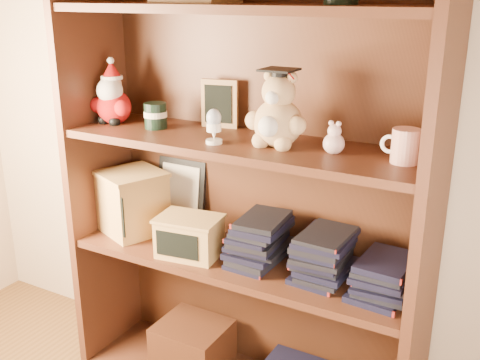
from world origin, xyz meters
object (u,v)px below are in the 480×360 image
object	(u,v)px
teacher_mug	(404,146)
treats_box	(133,202)
grad_teddy_bear	(277,116)
bookcase	(247,188)

from	to	relation	value
teacher_mug	treats_box	distance (m)	1.00
grad_teddy_bear	treats_box	distance (m)	0.68
grad_teddy_bear	treats_box	bearing A→B (deg)	179.39
bookcase	treats_box	world-z (taller)	bookcase
teacher_mug	treats_box	xyz separation A→B (m)	(-0.94, -0.00, -0.33)
bookcase	teacher_mug	distance (m)	0.55
teacher_mug	treats_box	bearing A→B (deg)	-179.94
grad_teddy_bear	teacher_mug	bearing A→B (deg)	1.09
bookcase	teacher_mug	xyz separation A→B (m)	(0.50, -0.05, 0.22)
teacher_mug	bookcase	bearing A→B (deg)	174.23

